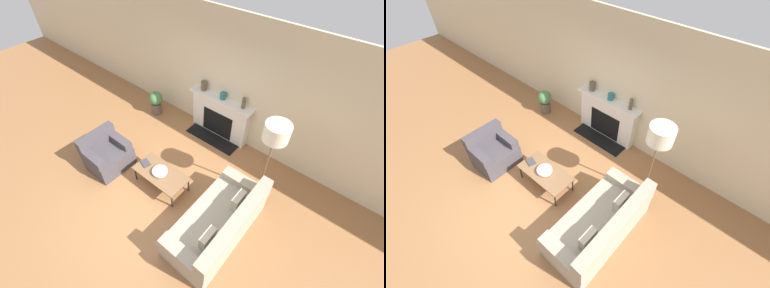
# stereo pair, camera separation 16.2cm
# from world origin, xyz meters

# --- Properties ---
(ground_plane) EXTENTS (18.00, 18.00, 0.00)m
(ground_plane) POSITION_xyz_m (0.00, 0.00, 0.00)
(ground_plane) COLOR #99663D
(wall_back) EXTENTS (18.00, 0.06, 2.90)m
(wall_back) POSITION_xyz_m (0.00, 2.54, 1.45)
(wall_back) COLOR beige
(wall_back) RESTS_ON ground_plane
(fireplace) EXTENTS (1.60, 0.59, 1.06)m
(fireplace) POSITION_xyz_m (-0.09, 2.40, 0.51)
(fireplace) COLOR silver
(fireplace) RESTS_ON ground_plane
(couch) EXTENTS (0.94, 1.94, 0.88)m
(couch) POSITION_xyz_m (1.44, 0.26, 0.32)
(couch) COLOR #9E937F
(couch) RESTS_ON ground_plane
(armchair_near) EXTENTS (0.75, 0.86, 0.82)m
(armchair_near) POSITION_xyz_m (-1.35, 0.02, 0.32)
(armchair_near) COLOR #423D42
(armchair_near) RESTS_ON ground_plane
(coffee_table) EXTENTS (1.11, 0.57, 0.40)m
(coffee_table) POSITION_xyz_m (-0.06, 0.36, 0.37)
(coffee_table) COLOR brown
(coffee_table) RESTS_ON ground_plane
(bowl) EXTENTS (0.31, 0.31, 0.07)m
(bowl) POSITION_xyz_m (-0.07, 0.36, 0.44)
(bowl) COLOR silver
(bowl) RESTS_ON coffee_table
(book) EXTENTS (0.24, 0.20, 0.02)m
(book) POSITION_xyz_m (-0.47, 0.34, 0.41)
(book) COLOR #38383D
(book) RESTS_ON coffee_table
(floor_lamp) EXTENTS (0.44, 0.44, 1.79)m
(floor_lamp) POSITION_xyz_m (1.55, 1.54, 1.53)
(floor_lamp) COLOR brown
(floor_lamp) RESTS_ON ground_plane
(mantel_vase_left) EXTENTS (0.14, 0.14, 0.22)m
(mantel_vase_left) POSITION_xyz_m (-0.60, 2.41, 1.17)
(mantel_vase_left) COLOR brown
(mantel_vase_left) RESTS_ON fireplace
(mantel_vase_center_left) EXTENTS (0.14, 0.14, 0.15)m
(mantel_vase_center_left) POSITION_xyz_m (-0.06, 2.41, 1.13)
(mantel_vase_center_left) COLOR #28666B
(mantel_vase_center_left) RESTS_ON fireplace
(mantel_vase_center_right) EXTENTS (0.08, 0.08, 0.25)m
(mantel_vase_center_right) POSITION_xyz_m (0.46, 2.41, 1.18)
(mantel_vase_center_right) COLOR brown
(mantel_vase_center_right) RESTS_ON fireplace
(potted_plant) EXTENTS (0.36, 0.36, 0.65)m
(potted_plant) POSITION_xyz_m (-1.86, 2.01, 0.36)
(potted_plant) COLOR brown
(potted_plant) RESTS_ON ground_plane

